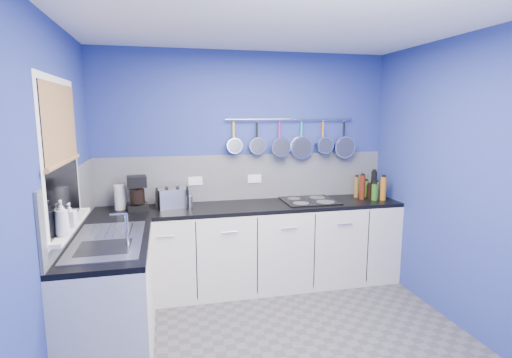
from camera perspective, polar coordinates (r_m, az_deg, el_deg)
name	(u,v)px	position (r m, az deg, el deg)	size (l,w,h in m)	color
floor	(283,351)	(3.42, 3.97, -23.49)	(3.20, 3.00, 0.02)	#47474C
ceiling	(288,15)	(2.94, 4.57, 22.47)	(3.20, 3.00, 0.02)	white
wall_back	(245,168)	(4.37, -1.59, 1.63)	(3.20, 0.02, 2.50)	navy
wall_front	(406,276)	(1.61, 20.74, -13.00)	(3.20, 0.02, 2.50)	navy
wall_left	(48,206)	(2.90, -27.83, -3.52)	(0.02, 3.00, 2.50)	navy
wall_right	(471,186)	(3.73, 28.62, -0.91)	(0.02, 3.00, 2.50)	navy
backsplash_back	(245,177)	(4.37, -1.53, 0.29)	(3.20, 0.02, 0.50)	#96989C
backsplash_left	(73,201)	(3.49, -24.88, -2.95)	(0.02, 1.80, 0.50)	#96989C
cabinet_run_back	(251,248)	(4.27, -0.71, -9.90)	(3.20, 0.60, 0.86)	beige
worktop_back	(251,207)	(4.14, -0.72, -4.02)	(3.20, 0.60, 0.04)	black
cabinet_run_left	(112,299)	(3.38, -20.10, -15.92)	(0.60, 1.20, 0.86)	beige
worktop_left	(108,243)	(3.22, -20.56, -8.64)	(0.60, 1.20, 0.04)	black
window_frame	(61,156)	(3.14, -26.26, 3.05)	(0.01, 1.00, 1.10)	white
window_glass	(62,155)	(3.13, -26.17, 3.06)	(0.01, 0.90, 1.00)	black
bamboo_blind	(61,124)	(3.12, -26.33, 7.17)	(0.01, 0.90, 0.55)	tan
window_sill	(71,225)	(3.22, -25.15, -6.06)	(0.10, 0.98, 0.03)	white
sink_unit	(108,240)	(3.21, -20.58, -8.23)	(0.50, 0.95, 0.01)	silver
mixer_tap	(127,229)	(2.99, -18.11, -6.90)	(0.12, 0.08, 0.26)	silver
socket_left	(195,181)	(4.28, -8.73, -0.27)	(0.15, 0.01, 0.09)	white
socket_right	(255,179)	(4.38, -0.21, 0.05)	(0.15, 0.01, 0.09)	white
pot_rail	(291,119)	(4.40, 5.00, 8.57)	(0.02, 0.02, 1.45)	silver
soap_bottle_a	(62,218)	(2.89, -26.22, -5.09)	(0.09, 0.09, 0.24)	white
soap_bottle_b	(70,215)	(3.10, -25.27, -4.70)	(0.08, 0.08, 0.17)	white
paper_towel	(120,197)	(4.15, -19.01, -2.51)	(0.11, 0.11, 0.24)	white
coffee_maker	(137,194)	(4.05, -16.77, -2.02)	(0.19, 0.21, 0.34)	black
toaster	(172,198)	(4.10, -11.95, -2.69)	(0.30, 0.17, 0.20)	silver
canister	(189,202)	(4.08, -9.65, -3.23)	(0.08, 0.08, 0.12)	silver
hob	(309,201)	(4.34, 7.69, -3.13)	(0.57, 0.50, 0.01)	black
pan_0	(234,136)	(4.24, -3.23, 6.14)	(0.17, 0.09, 0.36)	silver
pan_1	(257,137)	(4.30, 0.14, 6.09)	(0.18, 0.07, 0.37)	silver
pan_2	(279,138)	(4.36, 3.41, 5.92)	(0.21, 0.10, 0.40)	silver
pan_3	(301,139)	(4.44, 6.57, 5.74)	(0.25, 0.06, 0.44)	silver
pan_4	(323,136)	(4.53, 9.62, 6.09)	(0.19, 0.12, 0.38)	silver
pan_5	(344,139)	(4.63, 12.53, 5.70)	(0.25, 0.08, 0.44)	silver
condiment_0	(374,184)	(4.72, 16.60, -0.68)	(0.06, 0.06, 0.29)	black
condiment_1	(366,189)	(4.71, 15.55, -1.34)	(0.06, 0.06, 0.18)	#3F721E
condiment_2	(356,187)	(4.64, 14.27, -1.12)	(0.05, 0.05, 0.24)	brown
condiment_3	(376,190)	(4.64, 16.86, -1.54)	(0.07, 0.07, 0.19)	olive
condiment_4	(369,191)	(4.63, 16.02, -1.72)	(0.06, 0.06, 0.15)	black
condiment_5	(362,187)	(4.55, 15.05, -1.15)	(0.06, 0.06, 0.27)	#4C190C
condiment_6	(383,189)	(4.56, 17.86, -1.31)	(0.07, 0.07, 0.26)	#8C5914
condiment_7	(375,192)	(4.54, 16.73, -1.81)	(0.07, 0.07, 0.18)	#265919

